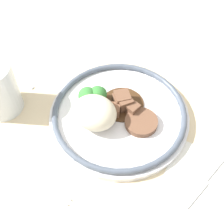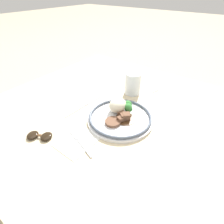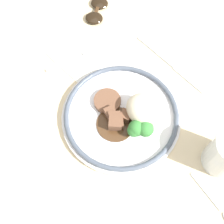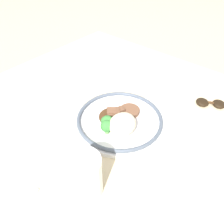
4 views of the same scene
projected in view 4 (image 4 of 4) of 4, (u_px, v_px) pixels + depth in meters
The scene contains 9 objects.
ground_plane at pixel (121, 142), 0.69m from camera, with size 8.00×8.00×0.00m, color tan.
dining_table at pixel (121, 139), 0.68m from camera, with size 1.12×1.24×0.03m.
napkin at pixel (167, 99), 0.80m from camera, with size 0.15×0.13×0.00m.
plate at pixel (119, 120), 0.69m from camera, with size 0.29×0.29×0.07m.
juice_glass at pixel (84, 177), 0.50m from camera, with size 0.08×0.08×0.12m.
fork at pixel (166, 99), 0.80m from camera, with size 0.06×0.17×0.00m.
knife at pixel (177, 153), 0.62m from camera, with size 0.23×0.02×0.00m.
spoon at pixel (37, 190), 0.53m from camera, with size 0.16×0.04×0.01m.
sunglasses at pixel (211, 103), 0.77m from camera, with size 0.09×0.11×0.02m.
Camera 4 is at (0.36, 0.27, 0.53)m, focal length 35.00 mm.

